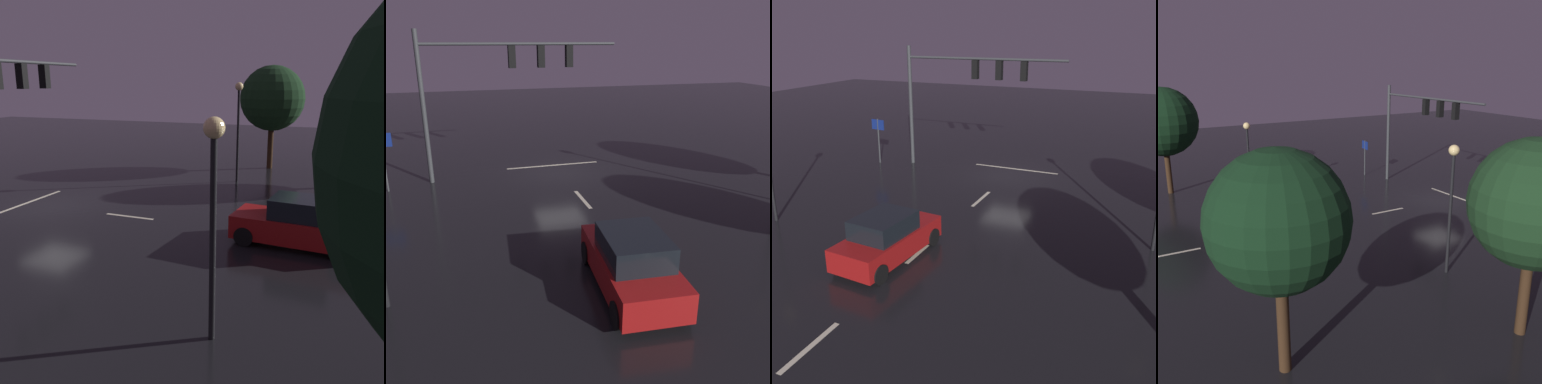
% 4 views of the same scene
% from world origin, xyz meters
% --- Properties ---
extents(ground_plane, '(80.00, 80.00, 0.00)m').
position_xyz_m(ground_plane, '(0.00, 0.00, 0.00)').
color(ground_plane, black).
extents(traffic_signal_assembly, '(9.25, 0.47, 6.90)m').
position_xyz_m(traffic_signal_assembly, '(2.90, -0.32, 5.01)').
color(traffic_signal_assembly, '#383A3D').
rests_on(traffic_signal_assembly, ground_plane).
extents(lane_dash_far, '(0.16, 2.20, 0.01)m').
position_xyz_m(lane_dash_far, '(0.00, 4.00, 0.00)').
color(lane_dash_far, beige).
rests_on(lane_dash_far, ground_plane).
extents(lane_dash_mid, '(0.16, 2.20, 0.01)m').
position_xyz_m(lane_dash_mid, '(0.00, 10.00, 0.00)').
color(lane_dash_mid, beige).
rests_on(lane_dash_mid, ground_plane).
extents(lane_dash_near, '(0.16, 2.20, 0.01)m').
position_xyz_m(lane_dash_near, '(0.00, 16.00, 0.00)').
color(lane_dash_near, beige).
rests_on(lane_dash_near, ground_plane).
extents(stop_bar, '(5.00, 0.16, 0.01)m').
position_xyz_m(stop_bar, '(0.00, -1.51, 0.00)').
color(stop_bar, beige).
rests_on(stop_bar, ground_plane).
extents(car_approaching, '(2.21, 4.48, 1.70)m').
position_xyz_m(car_approaching, '(0.80, 11.00, 0.80)').
color(car_approaching, maroon).
rests_on(car_approaching, ground_plane).
extents(street_lamp_left_kerb, '(0.44, 0.44, 5.47)m').
position_xyz_m(street_lamp_left_kerb, '(-7.88, 6.50, 3.79)').
color(street_lamp_left_kerb, black).
rests_on(street_lamp_left_kerb, ground_plane).
extents(street_lamp_right_kerb, '(0.44, 0.44, 4.85)m').
position_xyz_m(street_lamp_right_kerb, '(7.11, 10.00, 3.41)').
color(street_lamp_right_kerb, black).
rests_on(street_lamp_right_kerb, ground_plane).
extents(route_sign, '(0.90, 0.18, 2.71)m').
position_xyz_m(route_sign, '(8.10, 0.51, 1.95)').
color(route_sign, '#383A3D').
rests_on(route_sign, ground_plane).
extents(tree_left_near, '(3.95, 3.95, 6.57)m').
position_xyz_m(tree_left_near, '(-10.29, 14.86, 4.57)').
color(tree_left_near, '#382314').
rests_on(tree_left_near, ground_plane).
extents(tree_right_near, '(4.45, 4.45, 7.01)m').
position_xyz_m(tree_right_near, '(10.58, 14.40, 4.77)').
color(tree_right_near, '#382314').
rests_on(tree_right_near, ground_plane).
extents(tree_left_far, '(4.08, 4.08, 6.52)m').
position_xyz_m(tree_left_far, '(-12.49, 7.45, 4.46)').
color(tree_left_far, '#382314').
rests_on(tree_left_far, ground_plane).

